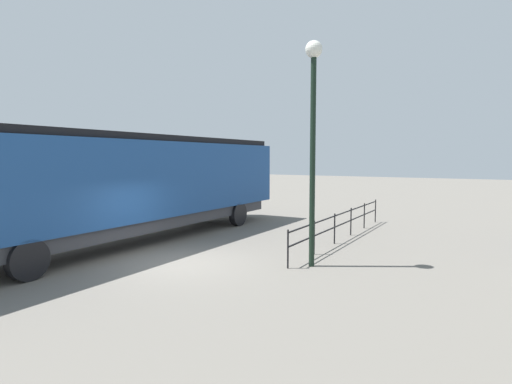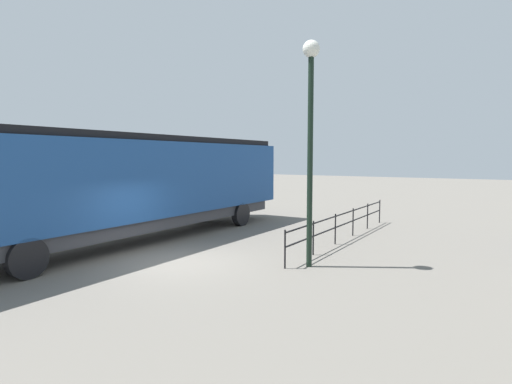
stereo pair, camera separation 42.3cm
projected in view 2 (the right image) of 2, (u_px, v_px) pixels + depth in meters
name	position (u px, v px, depth m)	size (l,w,h in m)	color
ground_plane	(175.00, 263.00, 12.70)	(120.00, 120.00, 0.00)	#666059
locomotive	(150.00, 181.00, 16.29)	(2.82, 15.83, 4.02)	navy
lamp_post	(311.00, 115.00, 11.89)	(0.49, 0.49, 6.47)	black
platform_fence	(345.00, 221.00, 16.18)	(0.05, 9.98, 1.13)	black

